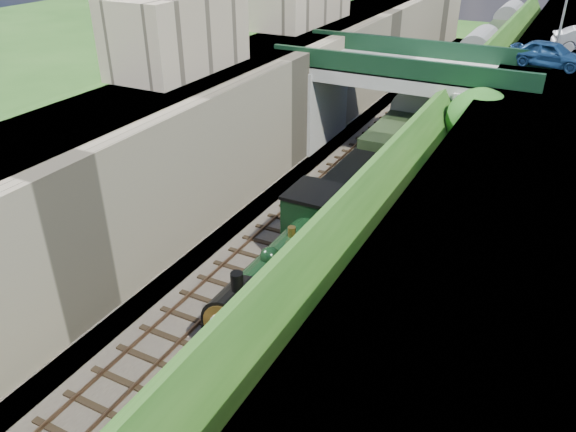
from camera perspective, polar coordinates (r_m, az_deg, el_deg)
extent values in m
plane|color=#1E4714|center=(20.79, -11.25, -17.25)|extent=(160.00, 160.00, 0.00)
cube|color=#473F38|center=(35.49, 8.64, 3.99)|extent=(10.00, 90.00, 0.20)
cube|color=#756B56|center=(36.20, 0.70, 10.61)|extent=(1.00, 90.00, 7.00)
cube|color=#262628|center=(37.82, -4.13, 11.34)|extent=(6.00, 90.00, 7.00)
cube|color=#262628|center=(32.88, 24.84, 5.27)|extent=(8.00, 90.00, 6.25)
cube|color=#1E4714|center=(33.40, 17.10, 6.26)|extent=(4.02, 90.00, 6.36)
sphere|color=#194C14|center=(16.59, -1.10, -20.00)|extent=(1.88, 1.88, 1.88)
sphere|color=#194C14|center=(16.83, 6.90, -10.69)|extent=(1.88, 1.88, 1.88)
sphere|color=#194C14|center=(19.02, 11.12, -4.46)|extent=(1.83, 1.83, 1.83)
sphere|color=#194C14|center=(23.51, 10.47, -3.42)|extent=(1.31, 1.31, 1.31)
sphere|color=#194C14|center=(25.84, 10.14, -3.10)|extent=(2.28, 2.28, 2.28)
sphere|color=#194C14|center=(26.91, 16.76, 4.87)|extent=(2.36, 2.36, 2.36)
sphere|color=#194C14|center=(30.32, 18.44, 7.50)|extent=(2.10, 2.10, 2.10)
sphere|color=#194C14|center=(33.28, 16.77, 6.14)|extent=(2.39, 2.39, 2.39)
sphere|color=#194C14|center=(35.55, 20.43, 10.55)|extent=(1.55, 1.55, 1.55)
sphere|color=#194C14|center=(39.06, 19.85, 10.35)|extent=(2.14, 2.14, 2.14)
sphere|color=#194C14|center=(42.55, 20.40, 11.32)|extent=(1.53, 1.53, 1.53)
sphere|color=#194C14|center=(44.86, 18.59, 9.55)|extent=(1.61, 1.61, 1.61)
sphere|color=#194C14|center=(47.92, 19.62, 10.93)|extent=(1.99, 1.99, 1.99)
sphere|color=#194C14|center=(50.10, 22.46, 14.13)|extent=(2.18, 2.18, 2.18)
sphere|color=#194C14|center=(52.41, 22.06, 13.86)|extent=(2.28, 2.28, 2.28)
cube|color=black|center=(36.04, 5.66, 4.82)|extent=(2.50, 90.00, 0.07)
cube|color=brown|center=(36.25, 4.62, 5.18)|extent=(0.08, 90.00, 0.14)
cube|color=brown|center=(35.77, 6.74, 4.74)|extent=(0.08, 90.00, 0.14)
cube|color=black|center=(35.11, 10.50, 3.79)|extent=(2.50, 90.00, 0.07)
cube|color=brown|center=(35.26, 9.41, 4.17)|extent=(0.08, 90.00, 0.14)
cube|color=brown|center=(34.90, 11.63, 3.69)|extent=(0.08, 90.00, 0.14)
cube|color=gray|center=(37.13, 12.18, 13.99)|extent=(16.00, 6.00, 0.90)
cube|color=#12321D|center=(34.24, 10.95, 14.53)|extent=(16.00, 0.30, 1.20)
cube|color=#12321D|center=(39.60, 13.55, 16.17)|extent=(16.00, 0.30, 1.20)
cube|color=gray|center=(39.84, 3.34, 11.30)|extent=(1.40, 6.40, 5.70)
cube|color=gray|center=(37.04, 18.75, 8.44)|extent=(2.40, 6.40, 5.70)
cube|color=gray|center=(31.99, -11.12, 17.86)|extent=(4.00, 8.00, 4.00)
cylinder|color=black|center=(32.93, 18.11, 4.83)|extent=(0.30, 0.30, 4.40)
sphere|color=#194C14|center=(32.03, 18.81, 9.07)|extent=(3.60, 3.60, 3.60)
sphere|color=#194C14|center=(32.91, 19.76, 8.31)|extent=(2.40, 2.40, 2.40)
cylinder|color=gray|center=(40.67, 26.27, 18.21)|extent=(0.14, 0.14, 6.00)
imported|color=navy|center=(38.78, 25.07, 14.68)|extent=(4.94, 2.81, 1.58)
cube|color=black|center=(23.27, -0.77, -9.08)|extent=(2.40, 8.40, 0.60)
cube|color=black|center=(23.66, 0.36, -6.71)|extent=(2.70, 10.00, 0.35)
cube|color=maroon|center=(20.33, -6.40, -14.32)|extent=(2.70, 0.25, 0.70)
cylinder|color=black|center=(22.33, -0.56, -5.05)|extent=(1.90, 5.60, 1.90)
cylinder|color=black|center=(20.04, -5.04, -9.69)|extent=(1.96, 1.80, 1.96)
cylinder|color=white|center=(19.41, -6.59, -11.27)|extent=(1.10, 0.05, 1.10)
cylinder|color=black|center=(19.32, -5.19, -6.91)|extent=(0.44, 0.44, 0.90)
sphere|color=black|center=(21.05, -1.85, -4.13)|extent=(0.76, 0.76, 0.76)
cylinder|color=#A57F33|center=(22.35, 0.38, -1.69)|extent=(0.32, 0.32, 0.50)
cube|color=black|center=(25.02, 3.29, -0.67)|extent=(2.75, 2.40, 2.80)
cube|color=black|center=(24.34, 3.39, 2.30)|extent=(2.85, 2.50, 0.15)
cube|color=black|center=(21.86, -7.00, -11.08)|extent=(0.60, 1.40, 0.90)
cube|color=black|center=(20.84, -1.12, -13.18)|extent=(0.60, 1.40, 0.90)
cube|color=black|center=(29.59, 6.71, -0.41)|extent=(2.30, 6.00, 0.50)
cube|color=black|center=(29.47, 6.74, 0.01)|extent=(2.60, 6.00, 0.50)
cube|color=black|center=(28.92, 6.87, 2.10)|extent=(2.70, 6.00, 2.40)
cube|color=black|center=(28.38, 7.02, 4.36)|extent=(2.50, 5.60, 0.20)
cube|color=black|center=(40.62, 13.27, 7.25)|extent=(2.30, 17.00, 0.40)
cube|color=black|center=(40.54, 13.31, 7.58)|extent=(2.50, 17.00, 0.50)
cube|color=#212E1A|center=(40.04, 13.55, 9.58)|extent=(2.80, 18.00, 2.70)
cube|color=slate|center=(39.59, 13.80, 11.63)|extent=(2.90, 18.00, 0.50)
cube|color=black|center=(58.26, 18.38, 13.06)|extent=(2.30, 17.00, 0.40)
cube|color=black|center=(58.20, 18.42, 13.29)|extent=(2.50, 17.00, 0.50)
cube|color=#212E1A|center=(57.85, 18.65, 14.72)|extent=(2.80, 18.00, 2.70)
cube|color=slate|center=(57.54, 18.89, 16.16)|extent=(2.90, 18.00, 0.50)
cube|color=black|center=(76.45, 21.18, 16.10)|extent=(2.30, 17.00, 0.40)
cube|color=black|center=(76.41, 21.21, 16.28)|extent=(2.50, 17.00, 0.50)
cube|color=#212E1A|center=(76.14, 21.42, 17.37)|extent=(2.80, 18.00, 2.70)
cube|color=slate|center=(75.91, 21.63, 18.47)|extent=(2.90, 18.00, 0.50)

